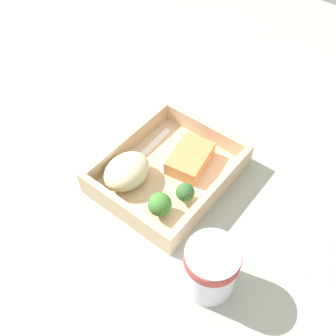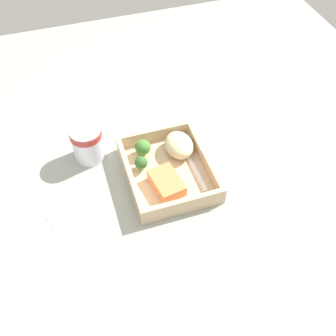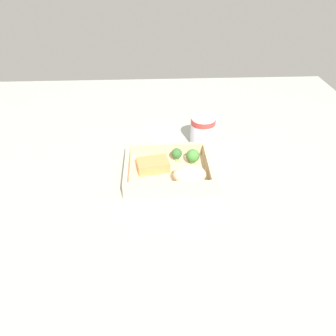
% 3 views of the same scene
% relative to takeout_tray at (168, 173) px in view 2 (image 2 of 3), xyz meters
% --- Properties ---
extents(ground_plane, '(1.60, 1.60, 0.02)m').
position_rel_takeout_tray_xyz_m(ground_plane, '(0.00, 0.00, -0.02)').
color(ground_plane, '#989D92').
extents(takeout_tray, '(0.25, 0.21, 0.01)m').
position_rel_takeout_tray_xyz_m(takeout_tray, '(0.00, 0.00, 0.00)').
color(takeout_tray, '#CDAF8B').
rests_on(takeout_tray, ground_plane).
extents(tray_rim, '(0.25, 0.21, 0.04)m').
position_rel_takeout_tray_xyz_m(tray_rim, '(0.00, 0.00, 0.02)').
color(tray_rim, '#CDAF8B').
rests_on(tray_rim, takeout_tray).
extents(salmon_fillet, '(0.10, 0.08, 0.03)m').
position_rel_takeout_tray_xyz_m(salmon_fillet, '(-0.04, 0.02, 0.02)').
color(salmon_fillet, '#E6864D').
rests_on(salmon_fillet, takeout_tray).
extents(mashed_potatoes, '(0.09, 0.07, 0.05)m').
position_rel_takeout_tray_xyz_m(mashed_potatoes, '(0.06, -0.05, 0.03)').
color(mashed_potatoes, beige).
rests_on(mashed_potatoes, takeout_tray).
extents(broccoli_floret_1, '(0.03, 0.03, 0.04)m').
position_rel_takeout_tray_xyz_m(broccoli_floret_1, '(0.03, 0.06, 0.03)').
color(broccoli_floret_1, '#75A35D').
rests_on(broccoli_floret_1, takeout_tray).
extents(broccoli_floret_2, '(0.04, 0.04, 0.05)m').
position_rel_takeout_tray_xyz_m(broccoli_floret_2, '(0.08, 0.04, 0.03)').
color(broccoli_floret_2, '#7C9958').
rests_on(broccoli_floret_2, takeout_tray).
extents(fork, '(0.16, 0.02, 0.00)m').
position_rel_takeout_tray_xyz_m(fork, '(0.00, -0.07, 0.01)').
color(fork, white).
rests_on(fork, takeout_tray).
extents(paper_cup, '(0.08, 0.08, 0.10)m').
position_rel_takeout_tray_xyz_m(paper_cup, '(0.12, 0.18, 0.05)').
color(paper_cup, white).
rests_on(paper_cup, ground_plane).
extents(receipt_slip, '(0.13, 0.15, 0.00)m').
position_rel_takeout_tray_xyz_m(receipt_slip, '(-0.01, 0.26, -0.00)').
color(receipt_slip, white).
rests_on(receipt_slip, ground_plane).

